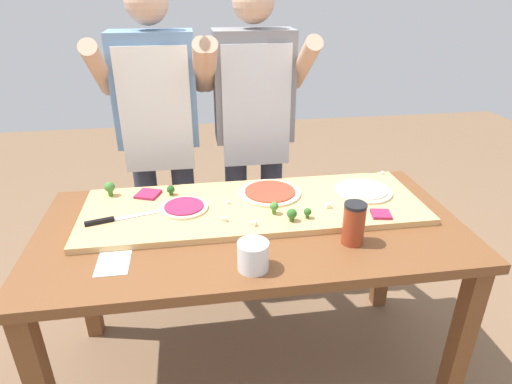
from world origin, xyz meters
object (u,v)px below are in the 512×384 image
object	(u,v)px
broccoli_floret_back_mid	(110,188)
cheese_crumble_b	(228,203)
broccoli_floret_center_right	(308,212)
chefs_knife	(115,219)
pizza_whole_tomato_red	(270,192)
cheese_crumble_d	(383,173)
pizza_whole_cheese_artichoke	(363,191)
pizza_slice_center	(148,194)
cheese_crumble_a	(224,219)
flour_cup	(253,257)
recipe_note	(113,263)
broccoli_floret_front_mid	(292,214)
cheese_crumble_e	(328,206)
pizza_whole_beet_magenta	(184,207)
cheese_crumble_c	(253,223)
sauce_jar	(354,224)
broccoli_floret_front_right	(274,207)
cook_left	(158,125)
pizza_slice_near_left	(381,214)
prep_table	(251,245)
cook_right	(254,121)
broccoli_floret_front_left	(171,190)

from	to	relation	value
broccoli_floret_back_mid	cheese_crumble_b	distance (m)	0.52
broccoli_floret_center_right	chefs_knife	bearing A→B (deg)	172.68
pizza_whole_tomato_red	cheese_crumble_d	bearing A→B (deg)	12.61
pizza_whole_tomato_red	pizza_whole_cheese_artichoke	distance (m)	0.41
pizza_slice_center	cheese_crumble_a	world-z (taller)	cheese_crumble_a
flour_cup	recipe_note	size ratio (longest dim) A/B	0.74
pizza_whole_tomato_red	broccoli_floret_front_mid	xyz separation A→B (m)	(0.04, -0.25, 0.02)
cheese_crumble_b	cheese_crumble_e	size ratio (longest dim) A/B	0.62
pizza_whole_beet_magenta	cheese_crumble_c	bearing A→B (deg)	-34.28
sauce_jar	cheese_crumble_c	bearing A→B (deg)	159.34
cheese_crumble_a	broccoli_floret_front_right	bearing A→B (deg)	8.22
cook_left	cheese_crumble_e	bearing A→B (deg)	-43.52
cheese_crumble_c	cheese_crumble_a	bearing A→B (deg)	154.33
pizza_whole_tomato_red	cheese_crumble_a	bearing A→B (deg)	-136.07
broccoli_floret_back_mid	sauce_jar	world-z (taller)	sauce_jar
broccoli_floret_back_mid	cheese_crumble_a	size ratio (longest dim) A/B	3.49
broccoli_floret_back_mid	cheese_crumble_e	size ratio (longest dim) A/B	3.11
broccoli_floret_back_mid	recipe_note	xyz separation A→B (m)	(0.07, -0.49, -0.06)
pizza_slice_near_left	cheese_crumble_b	size ratio (longest dim) A/B	5.89
pizza_whole_tomato_red	cheese_crumble_d	xyz separation A→B (m)	(0.58, 0.13, 0.00)
prep_table	cheese_crumble_c	size ratio (longest dim) A/B	85.21
pizza_whole_cheese_artichoke	cheese_crumble_c	distance (m)	0.57
cheese_crumble_a	sauce_jar	bearing A→B (deg)	-21.87
sauce_jar	cook_right	xyz separation A→B (m)	(-0.23, 0.89, 0.13)
broccoli_floret_front_right	cheese_crumble_b	xyz separation A→B (m)	(-0.17, 0.11, -0.03)
pizza_whole_cheese_artichoke	pizza_whole_beet_magenta	xyz separation A→B (m)	(-0.79, -0.04, 0.00)
cheese_crumble_b	cook_right	xyz separation A→B (m)	(0.19, 0.57, 0.18)
pizza_whole_cheese_artichoke	broccoli_floret_front_right	world-z (taller)	broccoli_floret_front_right
broccoli_floret_front_right	cheese_crumble_b	world-z (taller)	broccoli_floret_front_right
broccoli_floret_front_mid	broccoli_floret_front_left	xyz separation A→B (m)	(-0.47, 0.30, -0.00)
cheese_crumble_c	broccoli_floret_front_left	bearing A→B (deg)	134.92
broccoli_floret_center_right	recipe_note	world-z (taller)	broccoli_floret_center_right
broccoli_floret_back_mid	cheese_crumble_a	xyz separation A→B (m)	(0.47, -0.30, -0.03)
cook_right	cheese_crumble_e	bearing A→B (deg)	-72.46
cheese_crumble_c	recipe_note	size ratio (longest dim) A/B	0.14
pizza_slice_near_left	broccoli_floret_front_mid	size ratio (longest dim) A/B	1.45
cheese_crumble_a	cheese_crumble_c	world-z (taller)	cheese_crumble_c
pizza_slice_center	flour_cup	xyz separation A→B (m)	(0.38, -0.56, 0.01)
cook_right	pizza_whole_cheese_artichoke	bearing A→B (deg)	-53.15
pizza_slice_near_left	recipe_note	xyz separation A→B (m)	(-1.02, -0.14, -0.03)
sauce_jar	broccoli_floret_front_left	bearing A→B (deg)	145.97
pizza_slice_near_left	cheese_crumble_e	bearing A→B (deg)	153.57
chefs_knife	broccoli_floret_back_mid	bearing A→B (deg)	102.30
cheese_crumble_a	broccoli_floret_front_left	bearing A→B (deg)	128.30
chefs_knife	broccoli_floret_front_right	bearing A→B (deg)	-3.87
chefs_knife	cook_left	distance (m)	0.68
pizza_whole_beet_magenta	flour_cup	size ratio (longest dim) A/B	1.85
cook_right	pizza_slice_near_left	bearing A→B (deg)	-62.26
pizza_whole_beet_magenta	broccoli_floret_front_right	world-z (taller)	broccoli_floret_front_right
prep_table	cook_left	bearing A→B (deg)	118.32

